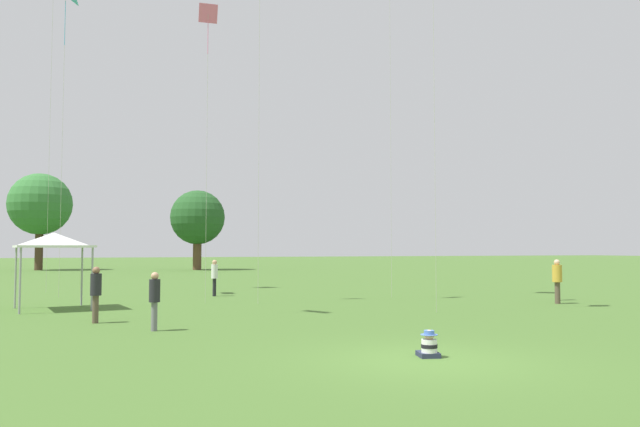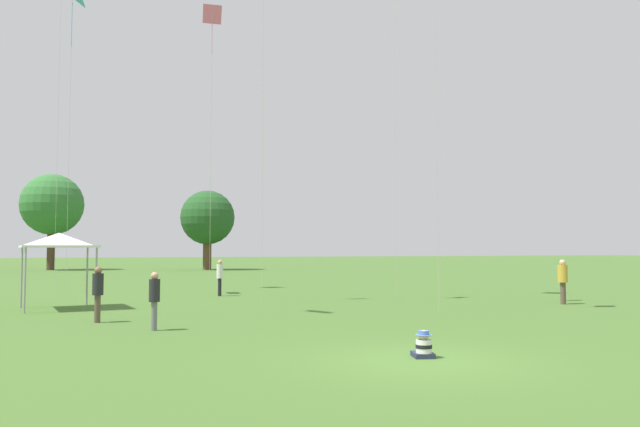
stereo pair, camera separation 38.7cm
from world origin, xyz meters
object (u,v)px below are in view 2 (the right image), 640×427
object	(u,v)px
seated_toddler	(424,346)
distant_tree_1	(208,218)
person_standing_3	(563,276)
person_standing_1	(154,295)
kite_1	(212,30)
distant_tree_0	(52,205)
person_standing_2	(98,289)
kite_2	(72,2)
person_standing_0	(220,274)
person_standing_4	(563,278)
canopy_tent	(59,241)

from	to	relation	value
seated_toddler	distant_tree_1	size ratio (longest dim) A/B	0.07
person_standing_3	person_standing_1	bearing A→B (deg)	100.22
person_standing_3	kite_1	distance (m)	17.96
seated_toddler	distant_tree_0	xyz separation A→B (m)	(-11.21, 58.11, 6.45)
person_standing_2	kite_2	world-z (taller)	kite_2
seated_toddler	kite_1	bearing A→B (deg)	111.79
person_standing_1	person_standing_3	bearing A→B (deg)	-139.51
person_standing_0	seated_toddler	bearing A→B (deg)	175.29
person_standing_4	distant_tree_1	distance (m)	45.42
person_standing_2	distant_tree_1	world-z (taller)	distant_tree_1
person_standing_1	kite_2	distance (m)	18.56
person_standing_1	person_standing_3	distance (m)	17.58
person_standing_3	distant_tree_0	size ratio (longest dim) A/B	0.17
seated_toddler	kite_1	size ratio (longest dim) A/B	0.05
canopy_tent	distant_tree_1	bearing A→B (deg)	73.73
seated_toddler	person_standing_1	bearing A→B (deg)	141.82
person_standing_0	distant_tree_1	distance (m)	36.57
person_standing_1	kite_1	size ratio (longest dim) A/B	0.13
kite_1	distant_tree_0	world-z (taller)	kite_1
person_standing_0	distant_tree_0	world-z (taller)	distant_tree_0
person_standing_1	person_standing_0	bearing A→B (deg)	-81.56
person_standing_3	kite_1	xyz separation A→B (m)	(-14.31, 3.74, 10.19)
person_standing_0	kite_1	bearing A→B (deg)	155.77
seated_toddler	distant_tree_1	distance (m)	54.00
person_standing_4	kite_2	xyz separation A→B (m)	(-18.81, 10.36, 12.60)
kite_2	distant_tree_1	xyz separation A→B (m)	(11.76, 34.29, -8.28)
seated_toddler	person_standing_2	distance (m)	10.58
person_standing_1	kite_2	world-z (taller)	kite_2
person_standing_0	person_standing_2	size ratio (longest dim) A/B	1.01
person_standing_0	person_standing_2	distance (m)	10.56
person_standing_2	kite_1	xyz separation A→B (m)	(4.21, 5.52, 10.22)
person_standing_2	distant_tree_1	bearing A→B (deg)	-15.81
person_standing_4	seated_toddler	bearing A→B (deg)	95.58
person_standing_4	kite_2	bearing A→B (deg)	27.85
seated_toddler	kite_2	size ratio (longest dim) A/B	0.04
canopy_tent	kite_1	world-z (taller)	kite_1
person_standing_2	canopy_tent	distance (m)	5.35
distant_tree_1	person_standing_3	bearing A→B (deg)	-79.27
person_standing_3	person_standing_0	bearing A→B (deg)	57.36
person_standing_2	kite_2	size ratio (longest dim) A/B	0.12
person_standing_4	canopy_tent	bearing A→B (deg)	43.28
person_standing_1	distant_tree_1	xyz separation A→B (m)	(8.86, 47.52, 4.43)
person_standing_1	person_standing_4	bearing A→B (deg)	-143.11
canopy_tent	distant_tree_0	distance (m)	45.02
canopy_tent	person_standing_3	bearing A→B (deg)	-8.99
person_standing_3	kite_2	xyz separation A→B (m)	(-19.97, 9.03, 12.62)
person_standing_4	kite_1	distance (m)	17.38
person_standing_3	canopy_tent	xyz separation A→B (m)	(-19.93, 3.15, 1.46)
person_standing_4	person_standing_3	bearing A→B (deg)	-74.31
seated_toddler	kite_2	xyz separation A→B (m)	(-7.72, 19.30, 13.42)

